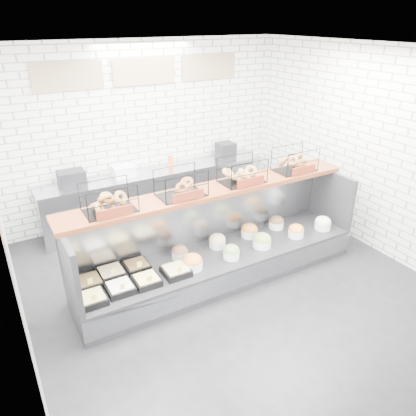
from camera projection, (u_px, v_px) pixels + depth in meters
ground at (232, 288)px, 5.45m from camera, size 5.50×5.50×0.00m
room_shell at (210, 127)px, 5.04m from camera, size 5.02×5.51×3.01m
display_case at (218, 255)px, 5.57m from camera, size 4.00×0.90×1.20m
bagel_shelf at (213, 181)px, 5.27m from camera, size 4.10×0.50×0.40m
prep_counter at (158, 193)px, 7.15m from camera, size 4.00×0.60×1.20m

